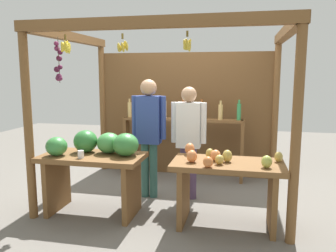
{
  "coord_description": "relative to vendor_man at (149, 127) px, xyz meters",
  "views": [
    {
      "loc": [
        0.94,
        -4.55,
        1.72
      ],
      "look_at": [
        0.0,
        -0.22,
        1.03
      ],
      "focal_mm": 36.35,
      "sensor_mm": 36.0,
      "label": 1
    }
  ],
  "objects": [
    {
      "name": "bottle_shelf_unit",
      "position": [
        0.3,
        0.93,
        -0.18
      ],
      "size": [
        1.97,
        0.22,
        1.35
      ],
      "color": "brown",
      "rests_on": "ground"
    },
    {
      "name": "ground_plane",
      "position": [
        0.29,
        0.12,
        -0.99
      ],
      "size": [
        12.0,
        12.0,
        0.0
      ],
      "primitive_type": "plane",
      "color": "slate",
      "rests_on": "ground"
    },
    {
      "name": "vendor_man",
      "position": [
        0.0,
        0.0,
        0.0
      ],
      "size": [
        0.48,
        0.22,
        1.64
      ],
      "rotation": [
        0.0,
        0.0,
        0.14
      ],
      "color": "#325F57",
      "rests_on": "ground"
    },
    {
      "name": "fruit_counter_right",
      "position": [
        1.09,
        -0.7,
        -0.43
      ],
      "size": [
        1.24,
        0.66,
        0.89
      ],
      "color": "brown",
      "rests_on": "ground"
    },
    {
      "name": "vendor_woman",
      "position": [
        0.54,
        0.06,
        -0.07
      ],
      "size": [
        0.48,
        0.21,
        1.55
      ],
      "rotation": [
        0.0,
        0.0,
        -0.05
      ],
      "color": "#4F3957",
      "rests_on": "ground"
    },
    {
      "name": "fruit_counter_left",
      "position": [
        -0.49,
        -0.67,
        -0.29
      ],
      "size": [
        1.24,
        0.66,
        1.02
      ],
      "color": "brown",
      "rests_on": "ground"
    },
    {
      "name": "market_stall",
      "position": [
        0.28,
        0.6,
        0.37
      ],
      "size": [
        3.07,
        2.29,
        2.3
      ],
      "color": "brown",
      "rests_on": "ground"
    }
  ]
}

